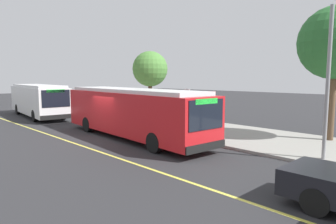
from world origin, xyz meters
TOP-DOWN VIEW (x-y plane):
  - ground_plane at (0.00, 0.00)m, footprint 120.00×120.00m
  - sidewalk_curb at (0.00, 6.00)m, footprint 44.00×6.40m
  - lane_stripe_center at (0.00, -2.20)m, footprint 36.00×0.14m
  - transit_bus_main at (1.20, 1.01)m, footprint 12.23×3.33m
  - transit_bus_second at (-12.72, 0.72)m, footprint 10.91×3.68m
  - bus_shelter at (0.51, 6.24)m, footprint 2.90×1.60m
  - waiting_bench at (0.42, 6.35)m, footprint 1.60×0.48m
  - route_sign_post at (3.47, 3.38)m, footprint 0.44×0.08m
  - pedestrian_commuter at (-1.63, 4.78)m, footprint 0.24×0.40m
  - street_tree_near_shelter at (-4.94, 7.65)m, footprint 3.11×3.11m
  - street_tree_upstreet at (9.84, 8.22)m, footprint 3.93×3.93m
  - utility_pole at (11.05, 3.79)m, footprint 0.16×0.16m

SIDE VIEW (x-z plane):
  - ground_plane at x=0.00m, z-range 0.00..0.00m
  - lane_stripe_center at x=0.00m, z-range 0.00..0.01m
  - sidewalk_curb at x=0.00m, z-range 0.00..0.15m
  - waiting_bench at x=0.42m, z-range 0.16..1.11m
  - pedestrian_commuter at x=-1.63m, z-range 0.27..1.96m
  - transit_bus_second at x=-12.72m, z-range 0.14..3.09m
  - transit_bus_main at x=1.20m, z-range 0.14..3.09m
  - bus_shelter at x=0.51m, z-range 0.68..3.16m
  - route_sign_post at x=3.47m, z-range 0.56..3.36m
  - utility_pole at x=11.05m, z-range 0.15..6.55m
  - street_tree_near_shelter at x=-4.94m, z-range 1.45..7.23m
  - street_tree_upstreet at x=9.84m, z-range 1.81..9.10m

